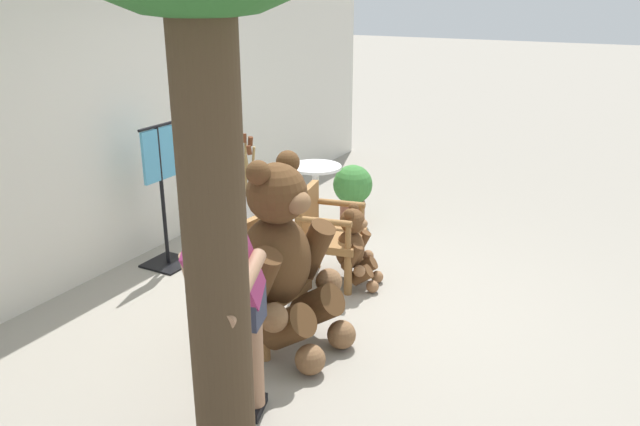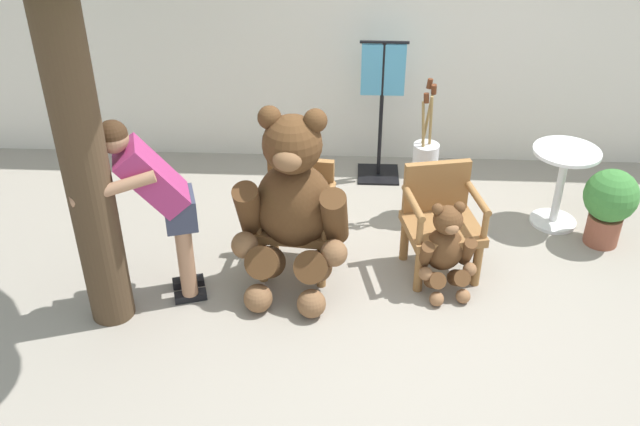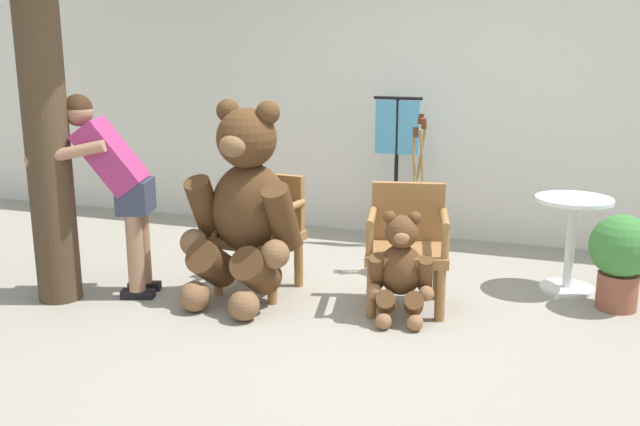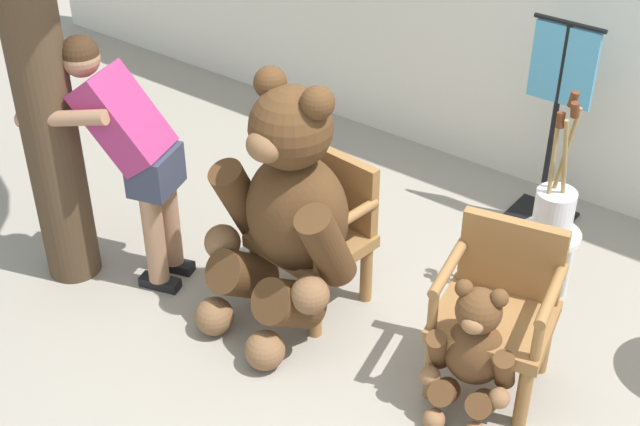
# 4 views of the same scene
# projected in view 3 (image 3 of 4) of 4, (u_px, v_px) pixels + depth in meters

# --- Properties ---
(ground_plane) EXTENTS (60.00, 60.00, 0.00)m
(ground_plane) POSITION_uv_depth(u_px,v_px,m) (312.00, 317.00, 4.89)
(ground_plane) COLOR gray
(back_wall) EXTENTS (10.00, 0.16, 2.80)m
(back_wall) POSITION_uv_depth(u_px,v_px,m) (397.00, 89.00, 6.76)
(back_wall) COLOR silver
(back_wall) RESTS_ON ground
(wooden_chair_left) EXTENTS (0.61, 0.58, 0.86)m
(wooden_chair_left) POSITION_uv_depth(u_px,v_px,m) (262.00, 229.00, 5.36)
(wooden_chair_left) COLOR olive
(wooden_chair_left) RESTS_ON ground
(wooden_chair_right) EXTENTS (0.66, 0.62, 0.86)m
(wooden_chair_right) POSITION_uv_depth(u_px,v_px,m) (407.00, 243.00, 5.01)
(wooden_chair_right) COLOR olive
(wooden_chair_right) RESTS_ON ground
(teddy_bear_large) EXTENTS (0.88, 0.86, 1.45)m
(teddy_bear_large) POSITION_uv_depth(u_px,v_px,m) (245.00, 205.00, 5.07)
(teddy_bear_large) COLOR #4C3019
(teddy_bear_large) RESTS_ON ground
(teddy_bear_small) EXTENTS (0.46, 0.46, 0.75)m
(teddy_bear_small) POSITION_uv_depth(u_px,v_px,m) (401.00, 268.00, 4.77)
(teddy_bear_small) COLOR brown
(teddy_bear_small) RESTS_ON ground
(person_visitor) EXTENTS (0.77, 0.64, 1.48)m
(person_visitor) POSITION_uv_depth(u_px,v_px,m) (115.00, 177.00, 5.13)
(person_visitor) COLOR black
(person_visitor) RESTS_ON ground
(white_stool) EXTENTS (0.34, 0.34, 0.46)m
(white_stool) POSITION_uv_depth(u_px,v_px,m) (418.00, 231.00, 5.74)
(white_stool) COLOR white
(white_stool) RESTS_ON ground
(brush_bucket) EXTENTS (0.22, 0.22, 0.83)m
(brush_bucket) POSITION_uv_depth(u_px,v_px,m) (419.00, 197.00, 5.67)
(brush_bucket) COLOR white
(brush_bucket) RESTS_ON white_stool
(round_side_table) EXTENTS (0.56, 0.56, 0.72)m
(round_side_table) POSITION_uv_depth(u_px,v_px,m) (571.00, 233.00, 5.31)
(round_side_table) COLOR white
(round_side_table) RESTS_ON ground
(potted_plant) EXTENTS (0.44, 0.44, 0.68)m
(potted_plant) POSITION_uv_depth(u_px,v_px,m) (621.00, 255.00, 4.95)
(potted_plant) COLOR brown
(potted_plant) RESTS_ON ground
(clothing_display_stand) EXTENTS (0.44, 0.40, 1.36)m
(clothing_display_stand) POSITION_uv_depth(u_px,v_px,m) (396.00, 168.00, 6.45)
(clothing_display_stand) COLOR black
(clothing_display_stand) RESTS_ON ground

